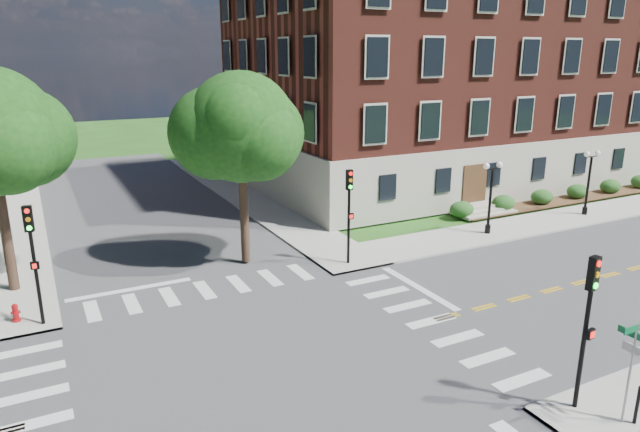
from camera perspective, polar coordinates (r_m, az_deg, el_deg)
name	(u,v)px	position (r m, az deg, el deg)	size (l,w,h in m)	color
ground	(264,365)	(20.44, -5.63, -14.58)	(160.00, 160.00, 0.00)	#265016
road_ew	(264,365)	(20.44, -5.63, -14.57)	(90.00, 12.00, 0.01)	#3D3D3F
road_ns	(264,365)	(20.44, -5.63, -14.56)	(12.00, 90.00, 0.01)	#3D3D3F
sidewalk_ne	(388,207)	(39.85, 6.77, 0.91)	(34.00, 34.00, 0.12)	#9E9B93
crosswalk_east	(431,321)	(23.67, 11.05, -10.31)	(2.20, 10.20, 0.02)	silver
stop_bar_east	(418,288)	(26.71, 9.80, -7.09)	(0.40, 5.50, 0.00)	silver
main_building	(434,78)	(48.98, 11.30, 13.35)	(30.60, 22.40, 16.50)	#ACA698
shrub_row	(559,203)	(44.25, 22.78, 1.20)	(18.00, 2.00, 1.30)	#1B521D
tree_d	(241,128)	(27.87, -7.91, 8.74)	(5.34, 5.34, 9.49)	#2E2217
traffic_signal_se	(588,314)	(18.25, 25.24, -8.83)	(0.35, 0.40, 4.80)	black
traffic_signal_ne	(349,204)	(28.09, 2.93, 1.17)	(0.35, 0.40, 4.80)	black
traffic_signal_nw	(33,250)	(24.19, -26.80, -3.06)	(0.37, 0.43, 4.80)	black
twin_lamp_west	(491,193)	(34.48, 16.70, 2.17)	(1.36, 0.36, 4.23)	black
twin_lamp_east	(589,179)	(40.85, 25.30, 3.40)	(1.36, 0.36, 4.23)	black
street_sign_pole	(633,354)	(18.51, 28.84, -11.99)	(1.10, 1.10, 3.10)	gray
push_button_post	(638,403)	(19.30, 29.23, -16.01)	(0.14, 0.21, 1.20)	black
fire_hydrant	(16,313)	(25.83, -28.14, -8.57)	(0.35, 0.35, 0.75)	#B00D10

